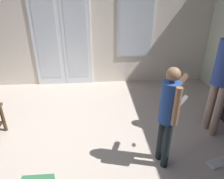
# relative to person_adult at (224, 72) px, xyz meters

# --- Properties ---
(ground_plane) EXTENTS (6.31, 4.74, 0.02)m
(ground_plane) POSITION_rel_person_adult_xyz_m (-2.27, -0.30, -0.98)
(ground_plane) COLOR #BEAEA0
(wall_back_with_doors) EXTENTS (6.31, 0.09, 2.73)m
(wall_back_with_doors) POSITION_rel_person_adult_xyz_m (-2.24, 2.04, 0.36)
(wall_back_with_doors) COLOR silver
(wall_back_with_doors) RESTS_ON ground_plane
(person_adult) EXTENTS (0.65, 0.49, 1.62)m
(person_adult) POSITION_rel_person_adult_xyz_m (0.00, 0.00, 0.00)
(person_adult) COLOR tan
(person_adult) RESTS_ON ground_plane
(person_child) EXTENTS (0.40, 0.40, 1.27)m
(person_child) POSITION_rel_person_adult_xyz_m (-0.93, -0.57, -0.21)
(person_child) COLOR #1E262A
(person_child) RESTS_ON ground_plane
(loose_keyboard) EXTENTS (0.46, 0.24, 0.02)m
(loose_keyboard) POSITION_rel_person_adult_xyz_m (-0.16, -0.64, -0.96)
(loose_keyboard) COLOR white
(loose_keyboard) RESTS_ON ground_plane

